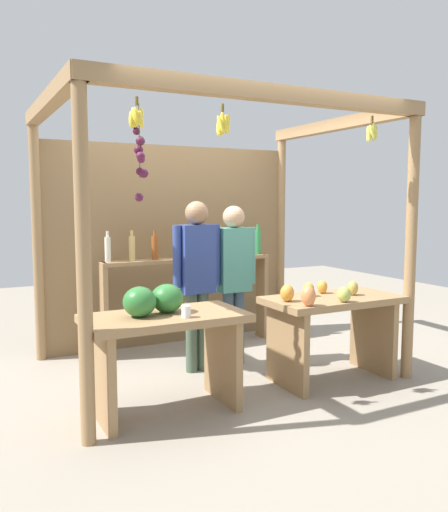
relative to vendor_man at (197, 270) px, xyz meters
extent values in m
plane|color=gray|center=(0.18, 0.01, -0.97)|extent=(12.00, 12.00, 0.00)
cylinder|color=#99754C|center=(-1.28, -1.05, 0.27)|extent=(0.10, 0.10, 2.49)
cylinder|color=#99754C|center=(1.64, -1.05, 0.27)|extent=(0.10, 0.10, 2.49)
cylinder|color=#99754C|center=(-1.28, 1.06, 0.27)|extent=(0.10, 0.10, 2.49)
cylinder|color=#99754C|center=(1.64, 1.06, 0.27)|extent=(0.10, 0.10, 2.49)
cube|color=#99754C|center=(0.18, -1.05, 1.45)|extent=(3.02, 0.12, 0.12)
cube|color=#99754C|center=(-1.28, 0.01, 1.45)|extent=(0.12, 2.22, 0.12)
cube|color=#99754C|center=(1.64, 0.01, 1.45)|extent=(0.12, 2.22, 0.12)
cube|color=olive|center=(0.18, 1.08, 0.15)|extent=(2.92, 0.04, 2.24)
cylinder|color=brown|center=(-0.84, -0.86, 1.34)|extent=(0.02, 0.02, 0.06)
ellipsoid|color=yellow|center=(-0.81, -0.86, 1.23)|extent=(0.04, 0.06, 0.13)
ellipsoid|color=yellow|center=(-0.83, -0.84, 1.22)|extent=(0.07, 0.06, 0.13)
ellipsoid|color=yellow|center=(-0.85, -0.82, 1.23)|extent=(0.06, 0.04, 0.13)
ellipsoid|color=yellow|center=(-0.88, -0.85, 1.22)|extent=(0.05, 0.06, 0.13)
ellipsoid|color=yellow|center=(-0.86, -0.88, 1.24)|extent=(0.06, 0.07, 0.13)
ellipsoid|color=yellow|center=(-0.85, -0.89, 1.24)|extent=(0.06, 0.05, 0.13)
ellipsoid|color=yellow|center=(-0.82, -0.88, 1.21)|extent=(0.07, 0.06, 0.14)
cylinder|color=brown|center=(1.20, -0.98, 1.34)|extent=(0.02, 0.02, 0.06)
ellipsoid|color=#D1CC4C|center=(1.24, -0.99, 1.23)|extent=(0.04, 0.06, 0.14)
ellipsoid|color=#D1CC4C|center=(1.21, -0.96, 1.22)|extent=(0.09, 0.06, 0.15)
ellipsoid|color=#D1CC4C|center=(1.19, -0.96, 1.23)|extent=(0.06, 0.05, 0.15)
ellipsoid|color=#D1CC4C|center=(1.17, -0.99, 1.22)|extent=(0.04, 0.06, 0.14)
ellipsoid|color=#D1CC4C|center=(1.19, -1.01, 1.23)|extent=(0.08, 0.06, 0.15)
ellipsoid|color=#D1CC4C|center=(1.21, -1.01, 1.24)|extent=(0.09, 0.06, 0.15)
cylinder|color=brown|center=(-0.18, -0.89, 1.34)|extent=(0.02, 0.02, 0.06)
ellipsoid|color=yellow|center=(-0.14, -0.89, 1.23)|extent=(0.04, 0.07, 0.15)
ellipsoid|color=yellow|center=(-0.16, -0.87, 1.21)|extent=(0.06, 0.06, 0.15)
ellipsoid|color=yellow|center=(-0.19, -0.85, 1.23)|extent=(0.07, 0.04, 0.15)
ellipsoid|color=yellow|center=(-0.21, -0.87, 1.20)|extent=(0.05, 0.06, 0.15)
ellipsoid|color=yellow|center=(-0.21, -0.89, 1.21)|extent=(0.04, 0.06, 0.15)
ellipsoid|color=yellow|center=(-0.21, -0.91, 1.22)|extent=(0.07, 0.07, 0.15)
ellipsoid|color=yellow|center=(-0.18, -0.91, 1.24)|extent=(0.07, 0.04, 0.15)
ellipsoid|color=yellow|center=(-0.16, -0.92, 1.22)|extent=(0.07, 0.07, 0.15)
cylinder|color=#4C422D|center=(-0.75, -0.63, 1.10)|extent=(0.01, 0.01, 0.55)
sphere|color=#511938|center=(-0.77, -0.61, 1.29)|extent=(0.06, 0.06, 0.06)
sphere|color=#511938|center=(-0.78, -0.61, 1.22)|extent=(0.07, 0.07, 0.07)
sphere|color=#47142D|center=(-0.76, -0.61, 1.17)|extent=(0.06, 0.06, 0.06)
sphere|color=#511938|center=(-0.74, -0.62, 1.10)|extent=(0.07, 0.07, 0.07)
sphere|color=#47142D|center=(-0.75, -0.61, 1.03)|extent=(0.07, 0.07, 0.07)
sphere|color=#601E42|center=(-0.74, -0.64, 0.96)|extent=(0.06, 0.06, 0.06)
sphere|color=#511938|center=(-0.75, -0.66, 0.98)|extent=(0.07, 0.07, 0.07)
sphere|color=#47142D|center=(-0.75, -0.62, 0.87)|extent=(0.06, 0.06, 0.06)
sphere|color=#511938|center=(-0.72, -0.64, 0.86)|extent=(0.07, 0.07, 0.07)
sphere|color=#511938|center=(-0.77, -0.66, 0.68)|extent=(0.07, 0.07, 0.07)
cube|color=#99754C|center=(-0.62, -0.79, -0.24)|extent=(1.23, 0.64, 0.06)
cube|color=#99754C|center=(-1.11, -0.79, -0.62)|extent=(0.06, 0.58, 0.71)
cube|color=#99754C|center=(-0.13, -0.79, -0.62)|extent=(0.06, 0.58, 0.71)
ellipsoid|color=#2D7533|center=(-0.82, -0.79, -0.09)|extent=(0.27, 0.27, 0.23)
ellipsoid|color=#2D7533|center=(-0.58, -0.73, -0.09)|extent=(0.35, 0.35, 0.22)
cylinder|color=white|center=(-0.53, -0.97, -0.16)|extent=(0.07, 0.07, 0.09)
cube|color=#99754C|center=(0.98, -0.79, -0.24)|extent=(1.23, 0.64, 0.06)
cube|color=#99754C|center=(0.49, -0.79, -0.62)|extent=(0.06, 0.58, 0.71)
cube|color=#99754C|center=(1.47, -0.79, -0.62)|extent=(0.06, 0.58, 0.71)
ellipsoid|color=gold|center=(1.00, -0.61, -0.14)|extent=(0.12, 0.12, 0.12)
ellipsoid|color=#B79E47|center=(1.18, -0.82, -0.14)|extent=(0.14, 0.14, 0.13)
ellipsoid|color=gold|center=(0.49, -0.79, -0.13)|extent=(0.16, 0.16, 0.15)
ellipsoid|color=gold|center=(0.79, -0.68, -0.14)|extent=(0.13, 0.13, 0.12)
ellipsoid|color=#A8B24C|center=(0.90, -1.04, -0.14)|extent=(0.16, 0.16, 0.13)
ellipsoid|color=#E07F47|center=(0.53, -1.04, -0.12)|extent=(0.15, 0.15, 0.17)
cube|color=#99754C|center=(-0.69, 0.80, -0.47)|extent=(0.05, 0.20, 1.00)
cube|color=#99754C|center=(1.21, 0.80, -0.47)|extent=(0.05, 0.20, 1.00)
cube|color=#99754C|center=(0.26, 0.80, 0.01)|extent=(1.90, 0.22, 0.04)
cylinder|color=silver|center=(-0.63, 0.80, 0.16)|extent=(0.06, 0.06, 0.26)
cylinder|color=silver|center=(-0.63, 0.80, 0.31)|extent=(0.03, 0.03, 0.06)
cylinder|color=#D8B266|center=(-0.38, 0.80, 0.16)|extent=(0.07, 0.07, 0.26)
cylinder|color=#D8B266|center=(-0.38, 0.80, 0.32)|extent=(0.03, 0.03, 0.06)
cylinder|color=#994C1E|center=(-0.13, 0.80, 0.15)|extent=(0.07, 0.07, 0.25)
cylinder|color=#994C1E|center=(-0.13, 0.80, 0.30)|extent=(0.03, 0.03, 0.06)
cylinder|color=gold|center=(0.14, 0.80, 0.17)|extent=(0.08, 0.08, 0.29)
cylinder|color=gold|center=(0.14, 0.80, 0.35)|extent=(0.04, 0.04, 0.06)
cylinder|color=gold|center=(0.38, 0.80, 0.17)|extent=(0.07, 0.07, 0.28)
cylinder|color=gold|center=(0.38, 0.80, 0.34)|extent=(0.03, 0.03, 0.06)
cylinder|color=gold|center=(0.64, 0.80, 0.17)|extent=(0.08, 0.08, 0.29)
cylinder|color=gold|center=(0.64, 0.80, 0.34)|extent=(0.03, 0.03, 0.06)
cylinder|color=#338C4C|center=(0.90, 0.80, 0.14)|extent=(0.07, 0.07, 0.23)
cylinder|color=#338C4C|center=(0.90, 0.80, 0.29)|extent=(0.03, 0.03, 0.06)
cylinder|color=#338C4C|center=(1.14, 0.80, 0.17)|extent=(0.08, 0.08, 0.29)
cylinder|color=#338C4C|center=(1.14, 0.80, 0.35)|extent=(0.03, 0.03, 0.06)
cylinder|color=#445944|center=(-0.06, 0.00, -0.59)|extent=(0.11, 0.11, 0.76)
cylinder|color=#445944|center=(0.06, 0.00, -0.59)|extent=(0.11, 0.11, 0.76)
cube|color=#2D428C|center=(0.00, 0.00, 0.11)|extent=(0.32, 0.19, 0.64)
cylinder|color=#2D428C|center=(-0.20, 0.00, 0.14)|extent=(0.08, 0.08, 0.58)
cylinder|color=#2D428C|center=(0.20, 0.00, 0.14)|extent=(0.08, 0.08, 0.58)
sphere|color=#997051|center=(0.00, 0.00, 0.54)|extent=(0.22, 0.22, 0.22)
cylinder|color=#3E5365|center=(0.34, 0.02, -0.60)|extent=(0.11, 0.11, 0.74)
cylinder|color=#3E5365|center=(0.46, 0.02, -0.60)|extent=(0.11, 0.11, 0.74)
cube|color=teal|center=(0.40, 0.02, 0.08)|extent=(0.32, 0.19, 0.62)
cylinder|color=teal|center=(0.20, 0.02, 0.11)|extent=(0.08, 0.08, 0.56)
cylinder|color=teal|center=(0.60, 0.02, 0.11)|extent=(0.08, 0.08, 0.56)
sphere|color=tan|center=(0.40, 0.02, 0.50)|extent=(0.21, 0.21, 0.21)
camera|label=1|loc=(-2.01, -4.47, 0.65)|focal=36.79mm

